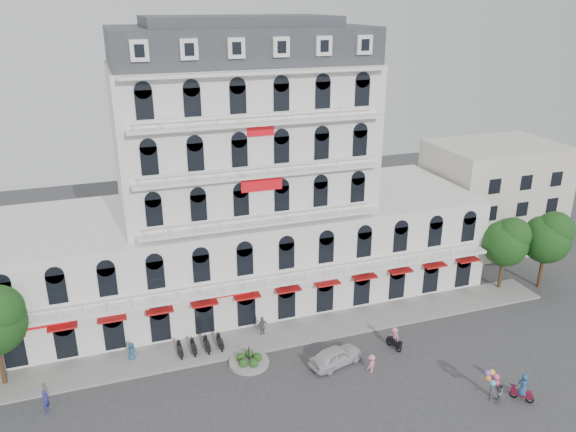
# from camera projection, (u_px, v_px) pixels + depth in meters

# --- Properties ---
(ground) EXTENTS (120.00, 120.00, 0.00)m
(ground) POSITION_uv_depth(u_px,v_px,m) (312.00, 403.00, 40.13)
(ground) COLOR #38383A
(ground) RESTS_ON ground
(sidewalk) EXTENTS (53.00, 4.00, 0.16)m
(sidewalk) POSITION_uv_depth(u_px,v_px,m) (274.00, 336.00, 48.05)
(sidewalk) COLOR gray
(sidewalk) RESTS_ON ground
(main_building) EXTENTS (45.00, 15.00, 25.80)m
(main_building) POSITION_uv_depth(u_px,v_px,m) (244.00, 195.00, 52.46)
(main_building) COLOR silver
(main_building) RESTS_ON ground
(flank_building_east) EXTENTS (14.00, 10.00, 12.00)m
(flank_building_east) POSITION_uv_depth(u_px,v_px,m) (492.00, 195.00, 64.75)
(flank_building_east) COLOR beige
(flank_building_east) RESTS_ON ground
(traffic_island) EXTENTS (3.20, 3.20, 1.60)m
(traffic_island) POSITION_uv_depth(u_px,v_px,m) (249.00, 361.00, 44.43)
(traffic_island) COLOR gray
(traffic_island) RESTS_ON ground
(parked_scooter_row) EXTENTS (4.40, 1.80, 1.10)m
(parked_scooter_row) POSITION_uv_depth(u_px,v_px,m) (201.00, 352.00, 45.98)
(parked_scooter_row) COLOR black
(parked_scooter_row) RESTS_ON ground
(tree_east_inner) EXTENTS (4.40, 4.37, 7.57)m
(tree_east_inner) POSITION_uv_depth(u_px,v_px,m) (506.00, 241.00, 54.38)
(tree_east_inner) COLOR #382314
(tree_east_inner) RESTS_ON ground
(tree_east_outer) EXTENTS (4.65, 4.65, 8.05)m
(tree_east_outer) POSITION_uv_depth(u_px,v_px,m) (548.00, 236.00, 54.59)
(tree_east_outer) COLOR #382314
(tree_east_outer) RESTS_ON ground
(parked_car) EXTENTS (4.86, 3.00, 1.54)m
(parked_car) POSITION_uv_depth(u_px,v_px,m) (336.00, 356.00, 44.21)
(parked_car) COLOR silver
(parked_car) RESTS_ON ground
(rider_east) EXTENTS (1.22, 1.40, 2.24)m
(rider_east) POSITION_uv_depth(u_px,v_px,m) (523.00, 387.00, 40.06)
(rider_east) COLOR maroon
(rider_east) RESTS_ON ground
(rider_center) EXTENTS (0.80, 1.67, 1.99)m
(rider_center) POSITION_uv_depth(u_px,v_px,m) (394.00, 338.00, 46.11)
(rider_center) COLOR black
(rider_center) RESTS_ON ground
(pedestrian_left) EXTENTS (0.93, 0.86, 1.60)m
(pedestrian_left) POSITION_uv_depth(u_px,v_px,m) (132.00, 352.00, 44.68)
(pedestrian_left) COLOR #285078
(pedestrian_left) RESTS_ON ground
(pedestrian_mid) EXTENTS (1.14, 0.66, 1.83)m
(pedestrian_mid) POSITION_uv_depth(u_px,v_px,m) (262.00, 326.00, 47.94)
(pedestrian_mid) COLOR #5B5960
(pedestrian_mid) RESTS_ON ground
(pedestrian_right) EXTENTS (1.16, 1.03, 1.56)m
(pedestrian_right) POSITION_uv_depth(u_px,v_px,m) (371.00, 364.00, 43.23)
(pedestrian_right) COLOR pink
(pedestrian_right) RESTS_ON ground
(pedestrian_far) EXTENTS (0.69, 0.75, 1.72)m
(pedestrian_far) POSITION_uv_depth(u_px,v_px,m) (46.00, 401.00, 39.08)
(pedestrian_far) COLOR navy
(pedestrian_far) RESTS_ON ground
(balloon_vendor) EXTENTS (1.49, 1.37, 2.45)m
(balloon_vendor) POSITION_uv_depth(u_px,v_px,m) (496.00, 387.00, 39.85)
(balloon_vendor) COLOR slate
(balloon_vendor) RESTS_ON ground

